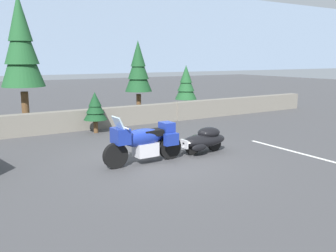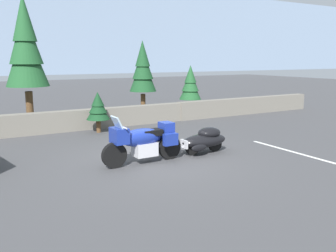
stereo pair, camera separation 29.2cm
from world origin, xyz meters
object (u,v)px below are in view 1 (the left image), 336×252
object	(u,v)px
pine_tree_tall	(21,46)
pine_tree_far_right	(138,69)
car_shaped_trailer	(204,139)
touring_motorcycle	(144,141)
pine_tree_secondary	(186,84)

from	to	relation	value
pine_tree_tall	pine_tree_far_right	distance (m)	5.62
pine_tree_tall	pine_tree_far_right	size ratio (longest dim) A/B	1.43
pine_tree_tall	car_shaped_trailer	bearing A→B (deg)	-60.30
touring_motorcycle	car_shaped_trailer	distance (m)	2.05
touring_motorcycle	car_shaped_trailer	bearing A→B (deg)	1.12
touring_motorcycle	car_shaped_trailer	world-z (taller)	touring_motorcycle
pine_tree_secondary	touring_motorcycle	bearing A→B (deg)	-132.09
car_shaped_trailer	pine_tree_secondary	distance (m)	7.32
touring_motorcycle	pine_tree_tall	bearing A→B (deg)	104.47
touring_motorcycle	pine_tree_secondary	size ratio (longest dim) A/B	0.95
pine_tree_tall	pine_tree_far_right	world-z (taller)	pine_tree_tall
car_shaped_trailer	pine_tree_secondary	world-z (taller)	pine_tree_secondary
car_shaped_trailer	touring_motorcycle	bearing A→B (deg)	-178.88
car_shaped_trailer	pine_tree_tall	distance (m)	8.08
pine_tree_far_right	touring_motorcycle	bearing A→B (deg)	-116.38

